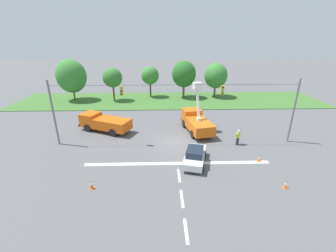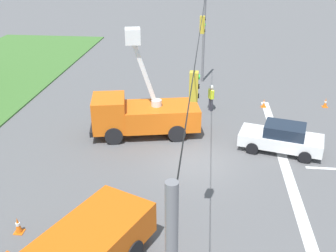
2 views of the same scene
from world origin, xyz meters
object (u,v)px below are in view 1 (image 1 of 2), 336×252
traffic_cone_foreground_left (91,185)px  tree_far_west (71,76)px  tree_west (112,78)px  tree_east (184,74)px  tree_far_east (216,76)px  sedan_white (195,156)px  traffic_cone_foreground_right (286,185)px  utility_truck_support_near (104,122)px  traffic_cone_mid_left (259,159)px  tree_centre (150,76)px  utility_truck_bucket_lift (196,121)px  traffic_cone_mid_right (128,120)px  road_worker (238,136)px

traffic_cone_foreground_left → tree_far_west: bearing=111.9°
tree_far_west → tree_west: tree_far_west is taller
tree_east → tree_far_east: (6.21, 0.45, -0.38)m
tree_far_east → sedan_white: size_ratio=1.43×
tree_far_west → traffic_cone_foreground_right: tree_far_west is taller
sedan_white → tree_far_west: bearing=130.2°
tree_west → utility_truck_support_near: bearing=-83.8°
utility_truck_support_near → traffic_cone_mid_left: 18.50m
tree_centre → utility_truck_support_near: (-5.10, -17.00, -3.07)m
tree_centre → traffic_cone_foreground_right: (11.98, -29.17, -3.91)m
utility_truck_bucket_lift → utility_truck_support_near: size_ratio=0.93×
tree_west → traffic_cone_mid_right: bearing=-70.1°
sedan_white → traffic_cone_foreground_left: (-8.71, -3.65, -0.42)m
utility_truck_support_near → traffic_cone_mid_left: (16.66, -7.99, -0.87)m
traffic_cone_mid_left → traffic_cone_mid_right: bearing=142.2°
traffic_cone_mid_left → tree_far_west: bearing=138.4°
tree_east → sedan_white: tree_east is taller
traffic_cone_foreground_right → tree_far_east: bearing=88.7°
utility_truck_bucket_lift → sedan_white: size_ratio=1.42×
utility_truck_bucket_lift → traffic_cone_mid_left: utility_truck_bucket_lift is taller
tree_far_east → utility_truck_support_near: bearing=-136.7°
traffic_cone_mid_left → traffic_cone_foreground_left: bearing=-165.7°
traffic_cone_foreground_left → traffic_cone_mid_left: size_ratio=1.25×
traffic_cone_foreground_left → traffic_cone_mid_right: bearing=86.4°
tree_far_east → traffic_cone_foreground_left: bearing=-119.4°
road_worker → tree_far_west: bearing=142.1°
tree_far_east → sedan_white: tree_far_east is taller
utility_truck_bucket_lift → traffic_cone_foreground_right: (5.46, -11.76, -1.03)m
road_worker → traffic_cone_foreground_right: bearing=-79.8°
traffic_cone_foreground_right → utility_truck_bucket_lift: bearing=114.9°
tree_centre → utility_truck_bucket_lift: bearing=-69.4°
sedan_white → road_worker: 6.51m
traffic_cone_foreground_left → traffic_cone_mid_left: (14.98, 3.81, -0.08)m
tree_east → traffic_cone_mid_right: tree_east is taller
tree_far_west → tree_centre: size_ratio=1.26×
tree_west → road_worker: tree_west is taller
utility_truck_support_near → sedan_white: (10.38, -8.16, -0.36)m
tree_west → traffic_cone_foreground_right: tree_west is taller
tree_centre → tree_far_east: (12.66, -0.27, -0.02)m
tree_far_west → traffic_cone_mid_left: tree_far_west is taller
traffic_cone_foreground_left → traffic_cone_foreground_right: size_ratio=1.14×
tree_centre → traffic_cone_mid_left: tree_centre is taller
sedan_white → tree_east: bearing=87.3°
tree_west → utility_truck_bucket_lift: utility_truck_bucket_lift is taller
tree_far_west → traffic_cone_foreground_right: size_ratio=11.59×
tree_far_west → road_worker: (24.73, -19.25, -3.52)m
utility_truck_support_near → traffic_cone_foreground_right: bearing=-35.5°
traffic_cone_mid_left → tree_far_east: bearing=87.4°
traffic_cone_foreground_left → traffic_cone_foreground_right: (15.41, -0.37, -0.05)m
tree_centre → road_worker: size_ratio=3.36×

